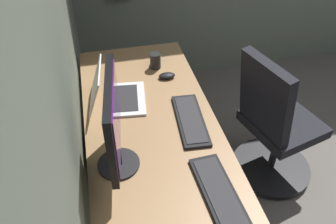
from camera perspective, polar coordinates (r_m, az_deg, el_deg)
name	(u,v)px	position (r m, az deg, el deg)	size (l,w,h in m)	color
wall_back	(40,109)	(1.14, -20.21, 0.44)	(4.57, 0.10, 2.60)	slate
desk	(158,156)	(1.79, -1.57, -7.22)	(2.03, 0.71, 0.73)	#936D47
drawer_pedestal	(150,175)	(2.13, -2.96, -10.23)	(0.40, 0.51, 0.69)	#936D47
monitor_primary	(114,123)	(1.50, -8.88, -1.78)	(0.46, 0.20, 0.47)	black
laptop_leftmost	(113,94)	(2.01, -8.96, 3.00)	(0.35, 0.35, 0.23)	silver
keyboard_main	(190,120)	(1.88, 3.70, -1.28)	(0.43, 0.17, 0.02)	black
keyboard_spare	(219,192)	(1.57, 8.35, -12.85)	(0.43, 0.16, 0.02)	black
mouse_spare	(167,76)	(2.20, -0.19, 5.96)	(0.06, 0.10, 0.03)	black
coffee_mug	(155,60)	(2.29, -2.10, 8.43)	(0.11, 0.07, 0.10)	black
office_chair	(274,128)	(2.35, 16.93, -2.46)	(0.56, 0.60, 0.97)	black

